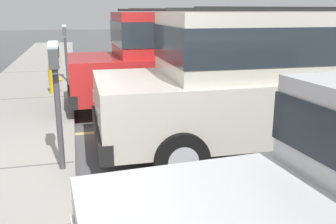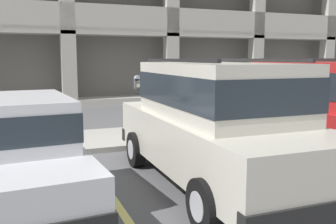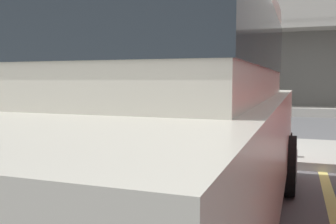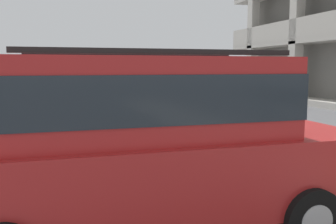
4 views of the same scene
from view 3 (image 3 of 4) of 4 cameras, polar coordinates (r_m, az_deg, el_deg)
The scene contains 5 objects.
ground_plane at distance 5.53m, azimuth 6.45°, elevation -8.85°, with size 80.00×80.00×0.10m.
sidewalk at distance 6.75m, azimuth 8.87°, elevation -5.39°, with size 40.00×2.20×0.12m.
parking_stall_lines at distance 4.06m, azimuth 23.91°, elevation -13.60°, with size 12.32×4.80×0.01m.
silver_suv at distance 2.93m, azimuth -0.96°, elevation 1.47°, with size 2.06×4.80×2.03m.
parking_meter_near at distance 5.75m, azimuth 5.65°, elevation 4.92°, with size 0.35×0.12×1.54m.
Camera 3 is at (1.15, -5.24, 1.27)m, focal length 40.00 mm.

